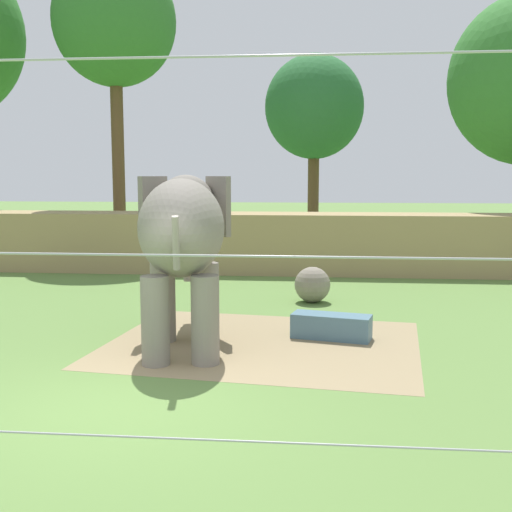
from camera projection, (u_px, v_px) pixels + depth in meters
The scene contains 9 objects.
ground_plane at pixel (115, 407), 8.03m from camera, with size 120.00×120.00×0.00m, color #5B7F3D.
dirt_patch at pixel (263, 343), 11.03m from camera, with size 5.31×4.31×0.01m, color #937F5B.
embankment_wall at pixel (232, 242), 19.21m from camera, with size 36.00×1.80×1.77m, color tan.
elephant at pixel (183, 234), 10.59m from camera, with size 1.88×3.92×2.92m.
enrichment_ball at pixel (312, 285), 14.56m from camera, with size 0.82×0.82×0.82m, color gray.
cable_fence at pixel (14, 285), 5.28m from camera, with size 12.43×0.23×3.99m.
feed_trough at pixel (331, 326), 11.35m from camera, with size 1.48×0.81×0.44m.
tree_far_left at pixel (115, 23), 21.84m from camera, with size 4.23×4.23×10.41m.
tree_behind_wall at pixel (314, 108), 24.79m from camera, with size 3.86×3.86×7.59m.
Camera 1 is at (2.50, -7.51, 2.92)m, focal length 44.48 mm.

